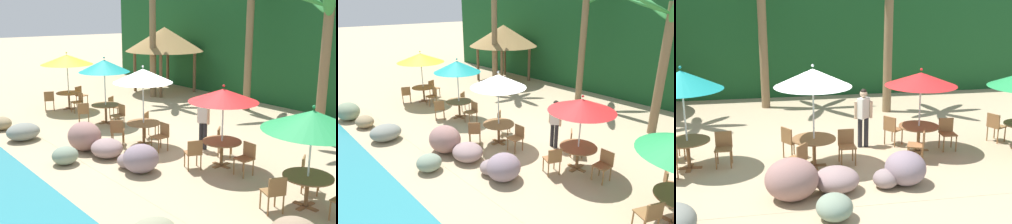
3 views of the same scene
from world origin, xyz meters
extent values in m
plane|color=tan|center=(0.00, 0.00, 0.00)|extent=(120.00, 120.00, 0.00)
cube|color=tan|center=(0.00, 0.00, 0.00)|extent=(18.00, 5.20, 0.01)
cube|color=#194C23|center=(0.00, 9.00, 3.00)|extent=(28.00, 2.40, 6.00)
ellipsoid|color=gray|center=(0.06, -1.80, 0.28)|extent=(1.01, 0.94, 0.56)
ellipsoid|color=gray|center=(-0.19, -3.03, 0.26)|extent=(0.72, 0.76, 0.51)
ellipsoid|color=gray|center=(1.67, -1.70, 0.39)|extent=(0.94, 1.00, 0.78)
ellipsoid|color=#976C66|center=(-0.93, -2.02, 0.46)|extent=(1.14, 1.01, 0.91)
ellipsoid|color=gray|center=(1.18, -1.81, 0.21)|extent=(0.58, 0.60, 0.43)
cylinder|color=silver|center=(-3.34, 0.17, 1.17)|extent=(0.04, 0.04, 2.35)
cone|color=teal|center=(-3.34, 0.17, 2.25)|extent=(1.95, 1.95, 0.47)
sphere|color=teal|center=(-3.34, 0.17, 2.55)|extent=(0.07, 0.07, 0.07)
cube|color=brown|center=(-3.34, 0.17, 0.01)|extent=(0.60, 0.12, 0.03)
cube|color=brown|center=(-3.34, 0.17, 0.01)|extent=(0.12, 0.60, 0.03)
cylinder|color=brown|center=(-3.34, 0.17, 0.37)|extent=(0.09, 0.09, 0.71)
cylinder|color=brown|center=(-3.34, 0.17, 0.72)|extent=(1.10, 1.10, 0.03)
cylinder|color=olive|center=(-2.31, -0.02, 0.23)|extent=(0.04, 0.04, 0.45)
cylinder|color=olive|center=(-2.67, -0.01, 0.23)|extent=(0.04, 0.04, 0.45)
cylinder|color=olive|center=(-2.31, 0.34, 0.23)|extent=(0.04, 0.04, 0.45)
cylinder|color=olive|center=(-2.66, 0.34, 0.23)|extent=(0.04, 0.04, 0.45)
cube|color=olive|center=(-2.49, 0.16, 0.47)|extent=(0.42, 0.42, 0.03)
cube|color=olive|center=(-2.48, 0.36, 0.66)|extent=(0.42, 0.04, 0.42)
cylinder|color=olive|center=(-3.74, 1.14, 0.23)|extent=(0.04, 0.04, 0.45)
cylinder|color=olive|center=(-3.54, 0.83, 0.23)|extent=(0.04, 0.04, 0.45)
cylinder|color=olive|center=(-3.49, -0.51, 0.23)|extent=(0.04, 0.04, 0.45)
cylinder|color=silver|center=(-0.25, -0.23, 1.19)|extent=(0.04, 0.04, 2.38)
cone|color=white|center=(-0.25, -0.23, 2.28)|extent=(1.90, 1.90, 0.43)
sphere|color=white|center=(-0.25, -0.23, 2.57)|extent=(0.07, 0.07, 0.07)
cube|color=brown|center=(-0.25, -0.23, 0.01)|extent=(0.60, 0.12, 0.03)
cube|color=brown|center=(-0.25, -0.23, 0.01)|extent=(0.12, 0.60, 0.03)
cylinder|color=brown|center=(-0.25, -0.23, 0.37)|extent=(0.09, 0.09, 0.71)
cylinder|color=brown|center=(-0.25, -0.23, 0.72)|extent=(1.10, 1.10, 0.03)
cylinder|color=olive|center=(0.78, -0.41, 0.23)|extent=(0.04, 0.04, 0.45)
cylinder|color=olive|center=(0.43, -0.41, 0.23)|extent=(0.04, 0.04, 0.45)
cylinder|color=olive|center=(0.78, -0.05, 0.23)|extent=(0.04, 0.04, 0.45)
cylinder|color=olive|center=(0.43, -0.05, 0.23)|extent=(0.04, 0.04, 0.45)
cube|color=olive|center=(0.60, -0.23, 0.47)|extent=(0.42, 0.42, 0.03)
cube|color=olive|center=(0.60, -0.03, 0.66)|extent=(0.42, 0.04, 0.42)
cylinder|color=olive|center=(-0.69, 0.71, 0.23)|extent=(0.04, 0.04, 0.45)
cylinder|color=olive|center=(-0.48, 0.42, 0.23)|extent=(0.04, 0.04, 0.45)
cylinder|color=olive|center=(-0.98, 0.51, 0.23)|extent=(0.04, 0.04, 0.45)
cylinder|color=olive|center=(-0.78, 0.22, 0.23)|extent=(0.04, 0.04, 0.45)
cube|color=olive|center=(-0.73, 0.46, 0.47)|extent=(0.58, 0.58, 0.03)
cube|color=olive|center=(-0.90, 0.35, 0.66)|extent=(0.27, 0.36, 0.42)
cylinder|color=olive|center=(-1.02, -0.93, 0.23)|extent=(0.04, 0.04, 0.45)
cylinder|color=olive|center=(-0.80, -0.65, 0.23)|extent=(0.04, 0.04, 0.45)
cylinder|color=olive|center=(-0.74, -1.15, 0.23)|extent=(0.04, 0.04, 0.45)
cylinder|color=olive|center=(-0.52, -0.87, 0.23)|extent=(0.04, 0.04, 0.45)
cube|color=olive|center=(-0.77, -0.90, 0.47)|extent=(0.59, 0.59, 0.03)
cube|color=olive|center=(-0.61, -1.02, 0.66)|extent=(0.29, 0.35, 0.42)
cylinder|color=silver|center=(2.72, 0.33, 1.07)|extent=(0.04, 0.04, 2.14)
cone|color=red|center=(2.72, 0.33, 2.04)|extent=(1.94, 1.94, 0.35)
sphere|color=red|center=(2.72, 0.33, 2.30)|extent=(0.07, 0.07, 0.07)
cube|color=brown|center=(2.72, 0.33, 0.01)|extent=(0.60, 0.12, 0.03)
cube|color=brown|center=(2.72, 0.33, 0.01)|extent=(0.12, 0.60, 0.03)
cylinder|color=brown|center=(2.72, 0.33, 0.37)|extent=(0.09, 0.09, 0.71)
cylinder|color=brown|center=(2.72, 0.33, 0.72)|extent=(1.10, 1.10, 0.03)
cylinder|color=olive|center=(3.73, 0.10, 0.23)|extent=(0.04, 0.04, 0.45)
cylinder|color=olive|center=(3.38, 0.12, 0.23)|extent=(0.04, 0.04, 0.45)
cylinder|color=olive|center=(3.75, 0.46, 0.23)|extent=(0.04, 0.04, 0.45)
cylinder|color=olive|center=(3.40, 0.48, 0.23)|extent=(0.04, 0.04, 0.45)
cube|color=olive|center=(3.56, 0.29, 0.47)|extent=(0.44, 0.44, 0.03)
cube|color=olive|center=(3.58, 0.49, 0.66)|extent=(0.42, 0.06, 0.42)
cylinder|color=olive|center=(2.24, 1.26, 0.23)|extent=(0.04, 0.04, 0.45)
cylinder|color=olive|center=(2.46, 0.98, 0.23)|extent=(0.04, 0.04, 0.45)
cylinder|color=olive|center=(1.96, 1.05, 0.23)|extent=(0.04, 0.04, 0.45)
cylinder|color=olive|center=(2.17, 0.77, 0.23)|extent=(0.04, 0.04, 0.45)
cube|color=olive|center=(2.21, 1.02, 0.47)|extent=(0.59, 0.59, 0.03)
cube|color=olive|center=(2.05, 0.90, 0.66)|extent=(0.28, 0.36, 0.42)
cylinder|color=olive|center=(2.12, -0.53, 0.23)|extent=(0.04, 0.04, 0.45)
cylinder|color=olive|center=(2.27, -0.20, 0.23)|extent=(0.04, 0.04, 0.45)
cylinder|color=olive|center=(2.45, -0.68, 0.23)|extent=(0.04, 0.04, 0.45)
cylinder|color=olive|center=(2.60, -0.35, 0.23)|extent=(0.04, 0.04, 0.45)
cube|color=olive|center=(2.36, -0.44, 0.47)|extent=(0.56, 0.56, 0.03)
cube|color=olive|center=(2.54, -0.52, 0.66)|extent=(0.21, 0.40, 0.42)
cylinder|color=olive|center=(5.37, 0.97, 0.23)|extent=(0.04, 0.04, 0.45)
cylinder|color=olive|center=(5.52, 0.65, 0.23)|extent=(0.04, 0.04, 0.45)
cylinder|color=olive|center=(5.05, 0.82, 0.23)|extent=(0.04, 0.04, 0.45)
cylinder|color=olive|center=(5.20, 0.50, 0.23)|extent=(0.04, 0.04, 0.45)
cube|color=olive|center=(5.29, 0.74, 0.47)|extent=(0.56, 0.56, 0.03)
cube|color=olive|center=(5.11, 0.65, 0.66)|extent=(0.22, 0.39, 0.42)
cylinder|color=brown|center=(-1.37, 6.15, 2.73)|extent=(0.32, 0.32, 5.46)
cylinder|color=brown|center=(3.06, 4.70, 2.40)|extent=(0.32, 0.32, 4.80)
cylinder|color=#232328|center=(1.20, 0.97, 0.43)|extent=(0.13, 0.13, 0.86)
cylinder|color=#232328|center=(1.38, 0.97, 0.43)|extent=(0.13, 0.13, 0.86)
cube|color=silver|center=(1.29, 0.97, 1.15)|extent=(0.39, 0.37, 0.58)
cylinder|color=#D6AD89|center=(1.07, 0.97, 1.10)|extent=(0.08, 0.08, 0.50)
cylinder|color=#D6AD89|center=(1.51, 0.97, 1.10)|extent=(0.08, 0.08, 0.50)
sphere|color=#D6AD89|center=(1.29, 0.97, 1.56)|extent=(0.21, 0.21, 0.21)
sphere|color=black|center=(1.29, 0.97, 1.61)|extent=(0.18, 0.18, 0.18)
camera|label=1|loc=(10.30, -7.72, 4.26)|focal=44.05mm
camera|label=2|loc=(7.32, -6.71, 4.78)|focal=32.63mm
camera|label=3|loc=(-1.41, -10.56, 4.16)|focal=46.72mm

